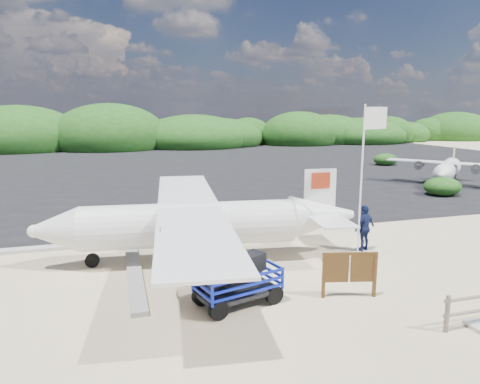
{
  "coord_description": "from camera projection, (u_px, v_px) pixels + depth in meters",
  "views": [
    {
      "loc": [
        -4.9,
        -13.24,
        5.6
      ],
      "look_at": [
        0.5,
        5.31,
        1.92
      ],
      "focal_mm": 32.0,
      "sensor_mm": 36.0,
      "label": 1
    }
  ],
  "objects": [
    {
      "name": "ground",
      "position": [
        269.0,
        274.0,
        14.88
      ],
      "size": [
        160.0,
        160.0,
        0.0
      ],
      "primitive_type": "plane",
      "color": "beige"
    },
    {
      "name": "asphalt_apron",
      "position": [
        167.0,
        167.0,
        43.17
      ],
      "size": [
        90.0,
        50.0,
        0.04
      ],
      "primitive_type": null,
      "color": "#B2B2B2",
      "rests_on": "ground"
    },
    {
      "name": "vegetation_band",
      "position": [
        148.0,
        147.0,
        66.75
      ],
      "size": [
        124.0,
        8.0,
        4.4
      ],
      "primitive_type": null,
      "color": "#B2B2B2",
      "rests_on": "ground"
    },
    {
      "name": "baggage_cart",
      "position": [
        238.0,
        304.0,
        12.56
      ],
      "size": [
        2.91,
        2.13,
        1.3
      ],
      "primitive_type": null,
      "rotation": [
        0.0,
        0.0,
        0.27
      ],
      "color": "#0B1EB3",
      "rests_on": "ground"
    },
    {
      "name": "flagpole",
      "position": [
        357.0,
        265.0,
        15.78
      ],
      "size": [
        1.25,
        0.8,
        5.82
      ],
      "primitive_type": null,
      "rotation": [
        0.0,
        0.0,
        0.29
      ],
      "color": "white",
      "rests_on": "ground"
    },
    {
      "name": "signboard",
      "position": [
        348.0,
        297.0,
        13.04
      ],
      "size": [
        1.77,
        0.58,
        1.46
      ],
      "primitive_type": null,
      "rotation": [
        0.0,
        0.0,
        -0.23
      ],
      "color": "#523617",
      "rests_on": "ground"
    },
    {
      "name": "crew_a",
      "position": [
        170.0,
        252.0,
        14.39
      ],
      "size": [
        0.7,
        0.49,
        1.85
      ],
      "primitive_type": "imported",
      "rotation": [
        0.0,
        0.0,
        3.08
      ],
      "color": "#131C47",
      "rests_on": "ground"
    },
    {
      "name": "crew_b",
      "position": [
        275.0,
        222.0,
        18.82
      ],
      "size": [
        0.88,
        0.77,
        1.56
      ],
      "primitive_type": "imported",
      "rotation": [
        0.0,
        0.0,
        2.88
      ],
      "color": "#131C47",
      "rests_on": "ground"
    },
    {
      "name": "crew_c",
      "position": [
        364.0,
        228.0,
        17.25
      ],
      "size": [
        1.2,
        0.81,
        1.9
      ],
      "primitive_type": "imported",
      "rotation": [
        0.0,
        0.0,
        3.49
      ],
      "color": "#131C47",
      "rests_on": "ground"
    },
    {
      "name": "aircraft_large",
      "position": [
        354.0,
        171.0,
        40.24
      ],
      "size": [
        15.98,
        15.98,
        4.33
      ],
      "primitive_type": null,
      "rotation": [
        0.0,
        0.0,
        3.03
      ],
      "color": "#B2B2B2",
      "rests_on": "ground"
    },
    {
      "name": "aircraft_small",
      "position": [
        82.0,
        167.0,
        43.31
      ],
      "size": [
        10.34,
        10.34,
        2.64
      ],
      "primitive_type": null,
      "rotation": [
        0.0,
        0.0,
        3.85
      ],
      "color": "#B2B2B2",
      "rests_on": "ground"
    }
  ]
}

